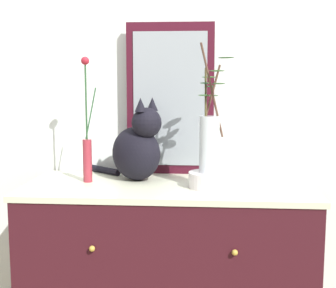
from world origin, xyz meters
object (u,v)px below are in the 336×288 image
Objects in this scene: mirror_leaning at (170,99)px; vase_glass_clear at (209,139)px; sideboard at (168,282)px; cat_sitting at (138,148)px; vase_slim_green at (87,145)px; bowl_porcelain at (209,180)px.

mirror_leaning is 0.38m from vase_glass_clear.
cat_sitting reaches higher than sideboard.
vase_slim_green is (-0.22, -0.05, 0.02)m from cat_sitting.
vase_glass_clear is at bearing -21.04° from cat_sitting.
bowl_porcelain is at bearing 142.31° from vase_glass_clear.
sideboard is at bearing 165.20° from vase_glass_clear.
bowl_porcelain is (0.32, -0.12, -0.12)m from cat_sitting.
bowl_porcelain is (0.19, -0.30, -0.33)m from mirror_leaning.
sideboard is 0.52m from bowl_porcelain.
mirror_leaning is at bearing 51.28° from cat_sitting.
bowl_porcelain is at bearing -57.59° from mirror_leaning.
vase_slim_green is (-0.37, 0.02, 0.62)m from sideboard.
vase_slim_green is at bearing -166.57° from cat_sitting.
vase_glass_clear reaches higher than cat_sitting.
vase_glass_clear is (0.19, -0.30, -0.15)m from mirror_leaning.
sideboard is 0.69m from vase_glass_clear.
bowl_porcelain is (0.18, -0.05, 0.49)m from sideboard.
bowl_porcelain is 0.18m from vase_glass_clear.
cat_sitting is (-0.14, -0.17, -0.21)m from mirror_leaning.
cat_sitting is (-0.14, 0.08, 0.61)m from sideboard.
vase_slim_green is 0.55m from vase_glass_clear.
mirror_leaning is 4.17× the size of bowl_porcelain.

